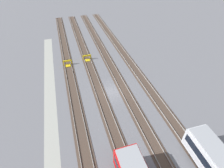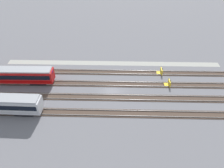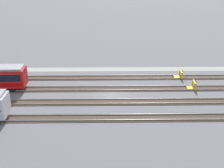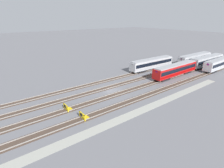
{
  "view_description": "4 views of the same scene",
  "coord_description": "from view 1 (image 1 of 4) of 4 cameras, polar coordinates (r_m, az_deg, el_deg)",
  "views": [
    {
      "loc": [
        23.07,
        -6.98,
        21.26
      ],
      "look_at": [
        -0.06,
        0.0,
        1.8
      ],
      "focal_mm": 28.0,
      "sensor_mm": 36.0,
      "label": 1
    },
    {
      "loc": [
        -0.98,
        36.45,
        30.16
      ],
      "look_at": [
        -0.06,
        0.0,
        1.8
      ],
      "focal_mm": 35.0,
      "sensor_mm": 36.0,
      "label": 2
    },
    {
      "loc": [
        0.52,
        41.62,
        19.57
      ],
      "look_at": [
        -0.06,
        0.0,
        1.8
      ],
      "focal_mm": 50.0,
      "sensor_mm": 36.0,
      "label": 3
    },
    {
      "loc": [
        -23.39,
        -31.16,
        16.84
      ],
      "look_at": [
        -0.06,
        0.0,
        1.8
      ],
      "focal_mm": 28.0,
      "sensor_mm": 36.0,
      "label": 4
    }
  ],
  "objects": [
    {
      "name": "rail_track_near_inner",
      "position": [
        31.69,
        -3.94,
        -3.29
      ],
      "size": [
        90.0,
        2.24,
        0.21
      ],
      "color": "#47382D",
      "rests_on": "ground"
    },
    {
      "name": "bumper_stop_near_inner_track",
      "position": [
        41.46,
        -8.12,
        8.41
      ],
      "size": [
        1.34,
        2.0,
        1.22
      ],
      "color": "gold",
      "rests_on": "ground"
    },
    {
      "name": "service_walkway",
      "position": [
        31.62,
        -19.51,
        -6.22
      ],
      "size": [
        54.0,
        2.0,
        0.01
      ],
      "primitive_type": "cube",
      "color": "#9E9E93",
      "rests_on": "ground"
    },
    {
      "name": "bumper_stop_nearest_track",
      "position": [
        40.28,
        -14.27,
        6.56
      ],
      "size": [
        1.35,
        2.0,
        1.22
      ],
      "color": "gold",
      "rests_on": "ground"
    },
    {
      "name": "rail_track_nearest",
      "position": [
        31.34,
        -12.12,
        -4.84
      ],
      "size": [
        90.0,
        2.24,
        0.21
      ],
      "color": "#47382D",
      "rests_on": "ground"
    },
    {
      "name": "ground_plane",
      "position": [
        32.14,
        0.03,
        -2.56
      ],
      "size": [
        400.0,
        400.0,
        0.0
      ],
      "primitive_type": "plane",
      "color": "slate"
    },
    {
      "name": "rail_track_far_inner",
      "position": [
        34.26,
        11.09,
        -0.26
      ],
      "size": [
        90.0,
        2.24,
        0.21
      ],
      "color": "#47382D",
      "rests_on": "ground"
    },
    {
      "name": "rail_track_middle",
      "position": [
        32.68,
        3.87,
        -1.73
      ],
      "size": [
        90.0,
        2.24,
        0.21
      ],
      "color": "#47382D",
      "rests_on": "ground"
    }
  ]
}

